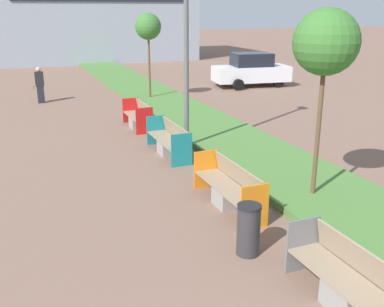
% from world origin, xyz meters
% --- Properties ---
extents(planter_grass_strip, '(2.80, 120.00, 0.18)m').
position_xyz_m(planter_grass_strip, '(3.20, 12.00, 0.09)').
color(planter_grass_strip, '#4C7A38').
rests_on(planter_grass_strip, ground).
extents(building_backdrop, '(15.87, 8.65, 9.67)m').
position_xyz_m(building_backdrop, '(4.00, 39.20, 4.84)').
color(building_backdrop, '#939EAD').
rests_on(building_backdrop, ground).
extents(bench_grey_frame, '(0.65, 2.28, 0.94)m').
position_xyz_m(bench_grey_frame, '(0.94, 3.39, 0.37)').
color(bench_grey_frame, gray).
rests_on(bench_grey_frame, ground).
extents(bench_orange_frame, '(0.65, 2.41, 0.94)m').
position_xyz_m(bench_orange_frame, '(0.94, 7.28, 0.38)').
color(bench_orange_frame, gray).
rests_on(bench_orange_frame, ground).
extents(bench_teal_frame, '(0.65, 2.36, 0.94)m').
position_xyz_m(bench_teal_frame, '(0.94, 11.29, 0.38)').
color(bench_teal_frame, gray).
rests_on(bench_teal_frame, ground).
extents(bench_red_frame, '(0.65, 1.94, 0.94)m').
position_xyz_m(bench_red_frame, '(0.94, 14.73, 0.36)').
color(bench_red_frame, gray).
rests_on(bench_red_frame, ground).
extents(litter_bin, '(0.43, 0.43, 0.95)m').
position_xyz_m(litter_bin, '(0.32, 5.30, 0.48)').
color(litter_bin, '#2D2D30').
rests_on(litter_bin, ground).
extents(street_lamp_post, '(0.24, 0.44, 7.36)m').
position_xyz_m(street_lamp_post, '(1.55, 11.42, 4.06)').
color(street_lamp_post, '#56595B').
rests_on(street_lamp_post, ground).
extents(sapling_tree_near, '(1.39, 1.39, 4.23)m').
position_xyz_m(sapling_tree_near, '(2.85, 6.83, 3.52)').
color(sapling_tree_near, brown).
rests_on(sapling_tree_near, ground).
extents(sapling_tree_far, '(1.19, 1.19, 4.01)m').
position_xyz_m(sapling_tree_far, '(2.85, 19.52, 3.39)').
color(sapling_tree_far, brown).
rests_on(sapling_tree_far, ground).
extents(pedestrian_walking, '(0.53, 0.24, 1.66)m').
position_xyz_m(pedestrian_walking, '(-2.03, 20.89, 0.84)').
color(pedestrian_walking, '#232633').
rests_on(pedestrian_walking, ground).
extents(parked_car_distant, '(4.40, 2.33, 1.86)m').
position_xyz_m(parked_car_distant, '(9.35, 21.35, 0.91)').
color(parked_car_distant, silver).
rests_on(parked_car_distant, ground).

